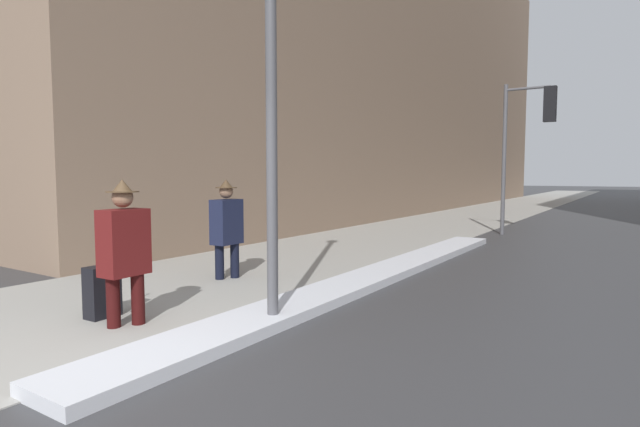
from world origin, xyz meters
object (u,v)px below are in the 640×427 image
at_px(rolling_suitcase, 102,292).
at_px(lamp_post, 271,9).
at_px(pedestrian_in_glasses, 124,247).
at_px(pedestrian_in_fedora, 227,225).
at_px(traffic_light_near, 531,125).

bearing_deg(rolling_suitcase, lamp_post, 113.85).
bearing_deg(rolling_suitcase, pedestrian_in_glasses, 81.81).
relative_size(pedestrian_in_fedora, rolling_suitcase, 1.65).
relative_size(pedestrian_in_glasses, rolling_suitcase, 1.67).
distance_m(pedestrian_in_fedora, rolling_suitcase, 2.43).
bearing_deg(pedestrian_in_glasses, rolling_suitcase, -98.19).
relative_size(lamp_post, pedestrian_in_fedora, 3.64).
bearing_deg(traffic_light_near, rolling_suitcase, -103.97).
bearing_deg(traffic_light_near, pedestrian_in_fedora, -109.34).
bearing_deg(pedestrian_in_glasses, lamp_post, 123.72).
xyz_separation_m(lamp_post, pedestrian_in_glasses, (-1.28, -0.91, -2.48)).
bearing_deg(lamp_post, rolling_suitcase, -154.50).
relative_size(lamp_post, rolling_suitcase, 5.99).
distance_m(lamp_post, pedestrian_in_fedora, 3.58).
height_order(pedestrian_in_fedora, rolling_suitcase, pedestrian_in_fedora).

